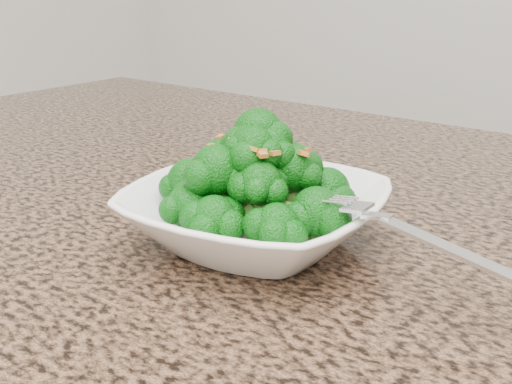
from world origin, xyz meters
The scene contains 5 objects.
granite_counter centered at (0.00, 0.30, 0.89)m, with size 1.64×1.04×0.03m, color brown.
bowl centered at (0.01, 0.26, 0.93)m, with size 0.22×0.22×0.05m, color white.
broccoli_pile centered at (0.01, 0.26, 0.99)m, with size 0.19×0.19×0.08m, color #0B620D, non-canonical shape.
garlic_topping centered at (0.01, 0.26, 1.03)m, with size 0.12×0.12×0.01m, color #C3792F, non-canonical shape.
fork centered at (0.14, 0.25, 0.96)m, with size 0.19×0.03×0.01m, color silver, non-canonical shape.
Camera 1 is at (0.34, -0.15, 1.13)m, focal length 45.00 mm.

